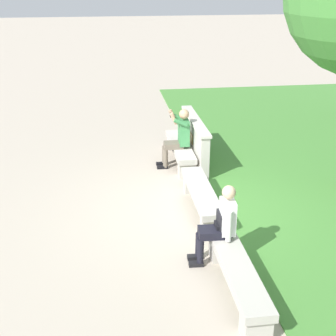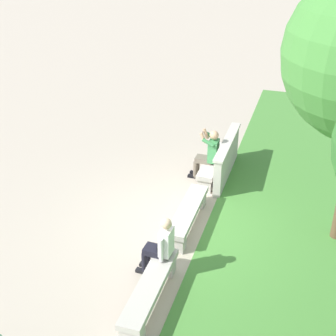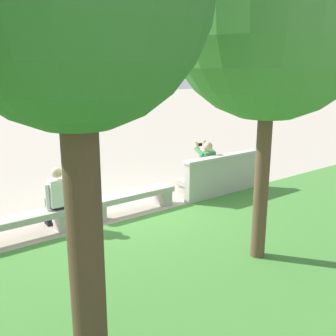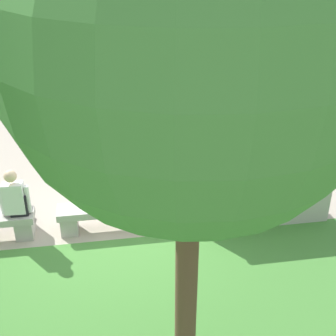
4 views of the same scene
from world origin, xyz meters
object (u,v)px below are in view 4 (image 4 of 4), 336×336
(bench_near, at_px, (119,212))
(bench_main, at_px, (257,200))
(person_photographer, at_px, (245,177))
(backpack, at_px, (19,204))
(tree_right_background, at_px, (192,43))
(person_distant, at_px, (16,200))

(bench_near, bearing_deg, bench_main, 180.00)
(person_photographer, bearing_deg, bench_near, 2.05)
(bench_main, distance_m, backpack, 4.01)
(person_photographer, bearing_deg, backpack, 1.28)
(bench_main, bearing_deg, tree_right_background, 58.27)
(person_photographer, bearing_deg, tree_right_background, 62.18)
(bench_near, relative_size, person_distant, 1.62)
(person_photographer, xyz_separation_m, tree_right_background, (1.64, 3.11, 3.06))
(tree_right_background, bearing_deg, backpack, -55.05)
(bench_near, relative_size, tree_right_background, 0.38)
(person_distant, relative_size, tree_right_background, 0.24)
(backpack, bearing_deg, bench_main, -179.91)
(person_photographer, xyz_separation_m, backpack, (3.76, 0.08, -0.11))
(bench_main, xyz_separation_m, person_photographer, (0.23, -0.08, 0.43))
(bench_near, distance_m, person_distant, 1.67)
(person_distant, distance_m, backpack, 0.10)
(person_photographer, bearing_deg, bench_main, 161.67)
(bench_near, bearing_deg, person_photographer, -177.95)
(bench_main, height_order, person_distant, person_distant)
(bench_near, bearing_deg, backpack, 0.23)
(person_photographer, distance_m, person_distant, 3.80)
(bench_near, height_order, person_distant, person_distant)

